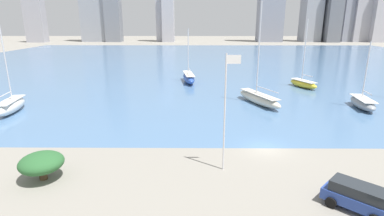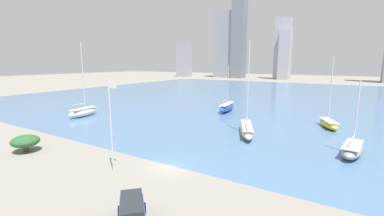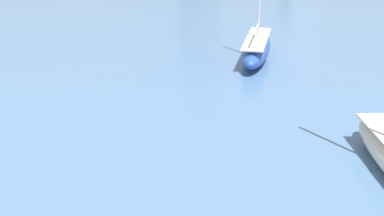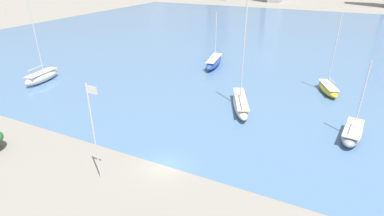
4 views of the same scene
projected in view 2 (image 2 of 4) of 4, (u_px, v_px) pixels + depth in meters
The scene contains 10 objects.
ground_plane at pixel (172, 166), 30.22m from camera, with size 500.00×500.00×0.00m, color gray.
harbor_water at pixel (291, 98), 88.93m from camera, with size 180.00×140.00×0.00m.
flag_pole at pixel (111, 123), 27.86m from camera, with size 1.24×0.14×10.24m.
yard_shrub at pixel (25, 141), 34.87m from camera, with size 3.55×3.55×2.30m.
sailboat_cream at pixel (247, 129), 43.20m from camera, with size 6.06×10.63×15.60m.
sailboat_yellow at pixel (329, 123), 47.85m from camera, with size 4.59×7.35×13.17m.
sailboat_blue at pixel (227, 107), 63.92m from camera, with size 3.49×10.14×11.19m.
sailboat_white at pixel (84, 112), 57.93m from camera, with size 3.15×8.06×16.31m.
sailboat_gray at pixel (352, 149), 33.42m from camera, with size 3.16×7.38×9.91m.
parked_suv_blue at pixel (132, 211), 19.22m from camera, with size 4.49×4.43×1.94m.
Camera 2 is at (16.93, -23.12, 12.03)m, focal length 24.00 mm.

